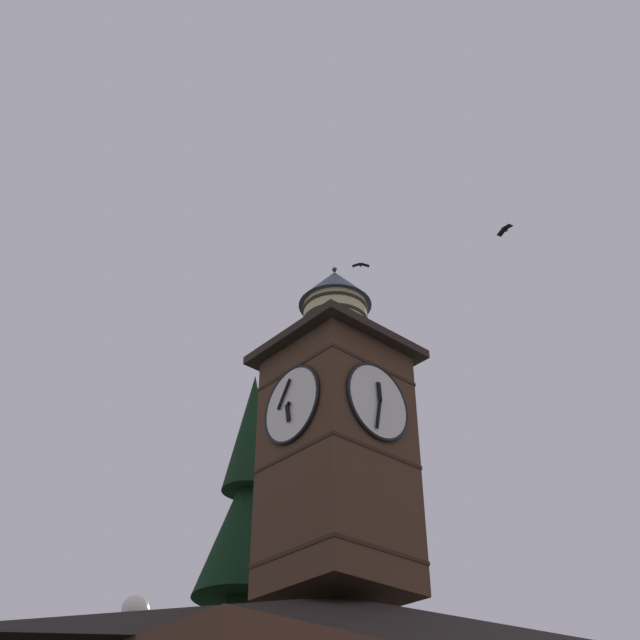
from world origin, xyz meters
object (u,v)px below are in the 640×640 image
(clock_tower, at_px, (337,434))
(flying_bird_high, at_px, (361,265))
(flying_bird_low, at_px, (505,229))
(moon, at_px, (135,609))

(clock_tower, xyz_separation_m, flying_bird_high, (-3.72, -2.54, 9.46))
(clock_tower, bearing_deg, flying_bird_low, 147.46)
(moon, xyz_separation_m, flying_bird_low, (7.80, 36.77, 3.94))
(moon, height_order, flying_bird_low, flying_bird_low)
(flying_bird_high, height_order, flying_bird_low, flying_bird_high)
(clock_tower, relative_size, flying_bird_high, 17.38)
(moon, bearing_deg, clock_tower, 69.15)
(clock_tower, height_order, moon, clock_tower)
(clock_tower, distance_m, flying_bird_high, 10.48)
(moon, distance_m, flying_bird_low, 37.79)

